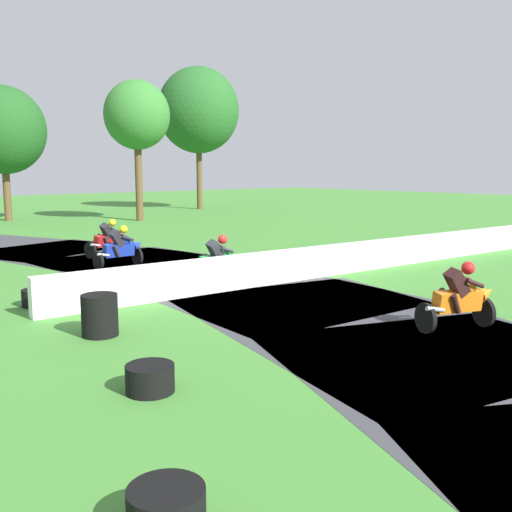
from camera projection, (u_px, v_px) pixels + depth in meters
ground_plane at (249, 287)px, 15.68m from camera, size 120.00×120.00×0.00m
track_asphalt at (206, 293)px, 14.87m from camera, size 11.32×35.15×0.01m
safety_barrier at (383, 253)px, 18.78m from camera, size 22.08×1.82×0.90m
motorcycle_lead_orange at (461, 297)px, 11.39m from camera, size 1.68×1.15×1.42m
motorcycle_chase_green at (218, 260)px, 16.06m from camera, size 1.68×0.73×1.43m
motorcycle_trailing_blue at (121, 248)px, 18.62m from camera, size 1.68×0.73×1.43m
motorcycle_fourth_red at (109, 238)px, 21.14m from camera, size 1.71×1.03×1.43m
tire_stack_near at (166, 510)px, 5.09m from camera, size 0.70×0.70×0.40m
tire_stack_mid_a at (150, 378)px, 8.28m from camera, size 0.70×0.70×0.40m
tire_stack_mid_b at (100, 315)px, 11.05m from camera, size 0.69×0.69×0.80m
tire_stack_far at (36, 298)px, 13.46m from camera, size 0.62×0.62×0.40m
tree_far_left at (3, 130)px, 34.93m from camera, size 5.03×5.03×8.11m
tree_far_right at (198, 110)px, 44.99m from camera, size 6.28×6.28×10.94m
tree_mid_rise at (137, 116)px, 34.80m from camera, size 3.93×3.93×8.42m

